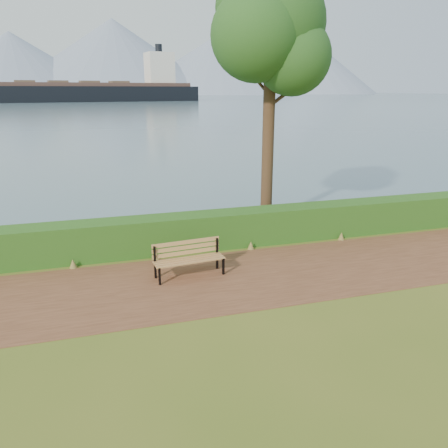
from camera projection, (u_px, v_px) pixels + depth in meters
name	position (u px, v px, depth m)	size (l,w,h in m)	color
ground	(216.00, 286.00, 10.10)	(140.00, 140.00, 0.00)	#4B5F1B
path	(212.00, 281.00, 10.38)	(40.00, 3.40, 0.01)	#55311D
hedge	(191.00, 232.00, 12.34)	(32.00, 0.85, 1.00)	#164112
water	(95.00, 97.00, 248.37)	(700.00, 510.00, 0.00)	#476073
mountains	(79.00, 61.00, 371.55)	(585.00, 190.00, 70.00)	slate
bench	(188.00, 256.00, 10.55)	(1.74, 0.67, 0.85)	black
tree	(271.00, 31.00, 12.97)	(3.87, 3.55, 8.09)	#342215
cargo_ship	(105.00, 92.00, 159.61)	(75.50, 23.42, 22.64)	black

